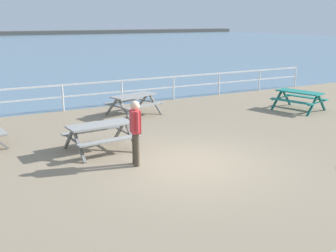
{
  "coord_description": "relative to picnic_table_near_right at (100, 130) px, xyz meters",
  "views": [
    {
      "loc": [
        -5.24,
        -8.35,
        3.59
      ],
      "look_at": [
        -0.16,
        0.95,
        0.8
      ],
      "focal_mm": 43.35,
      "sensor_mm": 36.0,
      "label": 1
    }
  ],
  "objects": [
    {
      "name": "ground_plane",
      "position": [
        1.67,
        -2.15,
        -0.68
      ],
      "size": [
        30.0,
        24.0,
        0.2
      ],
      "primitive_type": "cube",
      "color": "gray"
    },
    {
      "name": "visitor",
      "position": [
        0.39,
        -1.55,
        0.36
      ],
      "size": [
        0.28,
        0.52,
        1.66
      ],
      "rotation": [
        0.0,
        0.0,
        6.11
      ],
      "color": "#4C4233",
      "rests_on": "ground"
    },
    {
      "name": "picnic_table_near_right",
      "position": [
        0.0,
        0.0,
        0.0
      ],
      "size": [
        1.91,
        1.67,
        0.8
      ],
      "rotation": [
        0.0,
        0.0,
        0.08
      ],
      "color": "gray",
      "rests_on": "ground"
    },
    {
      "name": "picnic_table_far_left",
      "position": [
        8.88,
        1.18,
        0.0
      ],
      "size": [
        1.94,
        2.14,
        0.8
      ],
      "rotation": [
        0.0,
        0.0,
        1.85
      ],
      "color": "#1E7A70",
      "rests_on": "ground"
    },
    {
      "name": "picnic_table_mid_centre",
      "position": [
        2.65,
        3.66,
        0.0
      ],
      "size": [
        2.15,
        1.95,
        0.8
      ],
      "rotation": [
        0.0,
        0.0,
        0.29
      ],
      "color": "gray",
      "rests_on": "ground"
    },
    {
      "name": "seaward_railing",
      "position": [
        1.67,
        5.6,
        0.18
      ],
      "size": [
        23.07,
        0.07,
        1.08
      ],
      "color": "white",
      "rests_on": "ground"
    }
  ]
}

